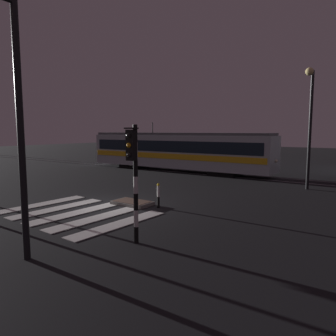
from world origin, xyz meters
TOP-DOWN VIEW (x-y plane):
  - ground_plane at (0.00, 0.00)m, footprint 120.00×120.00m
  - rail_near at (0.00, 11.72)m, footprint 80.00×0.12m
  - rail_far at (0.00, 13.16)m, footprint 80.00×0.12m
  - crosswalk_zebra at (0.00, -1.71)m, footprint 6.12×4.71m
  - traffic_island at (0.93, 0.78)m, footprint 1.82×1.09m
  - traffic_light_corner_near_right at (4.39, -3.09)m, footprint 0.36×0.42m
  - street_lamp_near_kerb at (2.78, -5.88)m, footprint 0.44×1.21m
  - street_lamp_trackside_right at (6.77, 9.39)m, footprint 0.44×1.21m
  - tram at (-4.27, 12.43)m, footprint 16.85×2.58m
  - bollard_island_edge at (2.28, 1.00)m, footprint 0.12×0.12m

SIDE VIEW (x-z plane):
  - ground_plane at x=0.00m, z-range 0.00..0.00m
  - crosswalk_zebra at x=0.00m, z-range 0.00..0.02m
  - rail_near at x=0.00m, z-range 0.00..0.03m
  - rail_far at x=0.00m, z-range 0.00..0.03m
  - traffic_island at x=0.93m, z-range 0.00..0.18m
  - bollard_island_edge at x=2.28m, z-range 0.00..1.11m
  - tram at x=-4.27m, z-range -0.33..3.82m
  - traffic_light_corner_near_right at x=4.39m, z-range 0.57..4.17m
  - street_lamp_near_kerb at x=2.78m, z-range 0.94..7.63m
  - street_lamp_trackside_right at x=6.77m, z-range 0.95..7.77m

